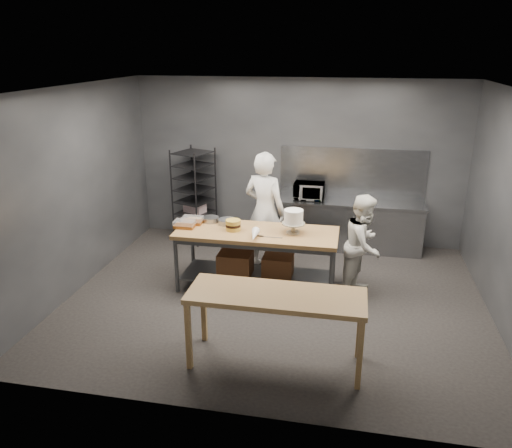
{
  "coord_description": "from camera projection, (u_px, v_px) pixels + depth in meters",
  "views": [
    {
      "loc": [
        0.98,
        -6.48,
        3.51
      ],
      "look_at": [
        -0.34,
        0.26,
        1.05
      ],
      "focal_mm": 35.0,
      "sensor_mm": 36.0,
      "label": 1
    }
  ],
  "objects": [
    {
      "name": "work_table",
      "position": [
        255.0,
        253.0,
        7.52
      ],
      "size": [
        2.4,
        0.9,
        0.92
      ],
      "color": "olive",
      "rests_on": "ground"
    },
    {
      "name": "near_counter",
      "position": [
        276.0,
        300.0,
        5.6
      ],
      "size": [
        2.0,
        0.7,
        0.9
      ],
      "color": "brown",
      "rests_on": "ground"
    },
    {
      "name": "cake_pans",
      "position": [
        220.0,
        221.0,
        7.73
      ],
      "size": [
        0.56,
        0.32,
        0.07
      ],
      "color": "gray",
      "rests_on": "work_table"
    },
    {
      "name": "chef_right",
      "position": [
        363.0,
        245.0,
        7.29
      ],
      "size": [
        0.8,
        0.89,
        1.52
      ],
      "primitive_type": "imported",
      "rotation": [
        0.0,
        0.0,
        1.22
      ],
      "color": "white",
      "rests_on": "ground"
    },
    {
      "name": "back_counter",
      "position": [
        349.0,
        225.0,
        9.03
      ],
      "size": [
        2.6,
        0.6,
        0.9
      ],
      "color": "slate",
      "rests_on": "ground"
    },
    {
      "name": "microwave",
      "position": [
        309.0,
        191.0,
        8.97
      ],
      "size": [
        0.54,
        0.37,
        0.3
      ],
      "primitive_type": "imported",
      "color": "black",
      "rests_on": "back_counter"
    },
    {
      "name": "pastry_clamshells",
      "position": [
        188.0,
        222.0,
        7.6
      ],
      "size": [
        0.37,
        0.4,
        0.11
      ],
      "color": "#9D531F",
      "rests_on": "work_table"
    },
    {
      "name": "offset_spatula",
      "position": [
        266.0,
        237.0,
        7.16
      ],
      "size": [
        0.36,
        0.02,
        0.02
      ],
      "color": "slate",
      "rests_on": "work_table"
    },
    {
      "name": "layer_cake",
      "position": [
        233.0,
        225.0,
        7.4
      ],
      "size": [
        0.22,
        0.22,
        0.16
      ],
      "color": "gold",
      "rests_on": "work_table"
    },
    {
      "name": "piping_bag",
      "position": [
        254.0,
        235.0,
        7.06
      ],
      "size": [
        0.15,
        0.39,
        0.12
      ],
      "primitive_type": "cone",
      "rotation": [
        1.57,
        0.0,
        0.07
      ],
      "color": "white",
      "rests_on": "work_table"
    },
    {
      "name": "frosted_cake_stand",
      "position": [
        294.0,
        218.0,
        7.24
      ],
      "size": [
        0.34,
        0.34,
        0.36
      ],
      "color": "#AAA188",
      "rests_on": "work_table"
    },
    {
      "name": "splashback_panel",
      "position": [
        352.0,
        173.0,
        9.01
      ],
      "size": [
        2.6,
        0.02,
        0.9
      ],
      "primitive_type": "cube",
      "color": "slate",
      "rests_on": "back_counter"
    },
    {
      "name": "speed_rack",
      "position": [
        194.0,
        196.0,
        9.34
      ],
      "size": [
        0.79,
        0.82,
        1.75
      ],
      "color": "black",
      "rests_on": "ground"
    },
    {
      "name": "chef_behind",
      "position": [
        265.0,
        211.0,
        8.09
      ],
      "size": [
        0.83,
        0.67,
        1.96
      ],
      "primitive_type": "imported",
      "rotation": [
        0.0,
        0.0,
        2.82
      ],
      "color": "white",
      "rests_on": "ground"
    },
    {
      "name": "back_wall",
      "position": [
        298.0,
        162.0,
        9.16
      ],
      "size": [
        6.0,
        0.04,
        3.0
      ],
      "primitive_type": "cube",
      "color": "#4C4F54",
      "rests_on": "ground"
    },
    {
      "name": "ground",
      "position": [
        275.0,
        298.0,
        7.35
      ],
      "size": [
        6.0,
        6.0,
        0.0
      ],
      "primitive_type": "plane",
      "color": "black",
      "rests_on": "ground"
    }
  ]
}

